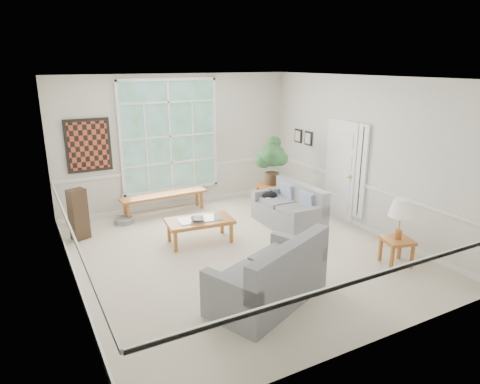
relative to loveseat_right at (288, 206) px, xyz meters
name	(u,v)px	position (x,y,z in m)	size (l,w,h in m)	color
floor	(240,252)	(-1.46, -0.66, -0.44)	(5.50, 6.00, 0.01)	beige
ceiling	(240,78)	(-1.46, -0.66, 2.57)	(5.50, 6.00, 0.02)	white
wall_back	(178,142)	(-1.46, 2.34, 1.07)	(5.50, 0.02, 3.00)	silver
wall_front	(371,230)	(-1.46, -3.66, 1.07)	(5.50, 0.02, 3.00)	silver
wall_left	(66,193)	(-4.21, -0.66, 1.07)	(0.02, 6.00, 3.00)	silver
wall_right	(363,154)	(1.29, -0.66, 1.07)	(0.02, 6.00, 3.00)	silver
window_back	(170,136)	(-1.66, 2.30, 1.22)	(2.30, 0.08, 2.40)	white
entry_door	(340,170)	(1.25, -0.06, 0.62)	(0.08, 0.90, 2.10)	white
door_sidelight	(362,172)	(1.25, -0.69, 0.72)	(0.08, 0.26, 1.90)	white
wall_art	(88,146)	(-3.41, 2.29, 1.17)	(0.90, 0.06, 1.10)	#5D2619
wall_frame_near	(308,138)	(1.25, 1.09, 1.12)	(0.04, 0.26, 0.32)	black
wall_frame_far	(298,136)	(1.25, 1.49, 1.12)	(0.04, 0.26, 0.32)	black
loveseat_right	(288,206)	(0.00, 0.00, 0.00)	(0.83, 1.60, 0.87)	slate
loveseat_front	(268,269)	(-1.88, -2.25, 0.05)	(1.77, 0.92, 0.96)	slate
coffee_table	(200,231)	(-1.91, 0.09, -0.21)	(1.21, 0.66, 0.45)	#A35B24
pewter_bowl	(198,219)	(-1.97, 0.03, 0.06)	(0.33, 0.33, 0.08)	#9E9EA3
window_bench	(165,204)	(-1.98, 1.93, -0.21)	(1.91, 0.37, 0.45)	#A35B24
end_table	(272,196)	(0.31, 1.12, -0.14)	(0.58, 0.58, 0.58)	#A35B24
houseplant	(272,161)	(0.29, 1.10, 0.69)	(0.63, 0.63, 1.08)	#29572C
side_table	(396,252)	(0.59, -2.30, -0.20)	(0.45, 0.45, 0.46)	#A35B24
table_lamp	(400,219)	(0.60, -2.30, 0.37)	(0.40, 0.40, 0.68)	white
pet_bed	(124,220)	(-2.93, 1.77, -0.37)	(0.41, 0.41, 0.12)	gray
floor_speaker	(78,214)	(-3.86, 1.32, 0.06)	(0.30, 0.24, 0.98)	#3B2A1B
cat	(270,195)	(-0.09, 0.57, 0.09)	(0.35, 0.25, 0.17)	black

